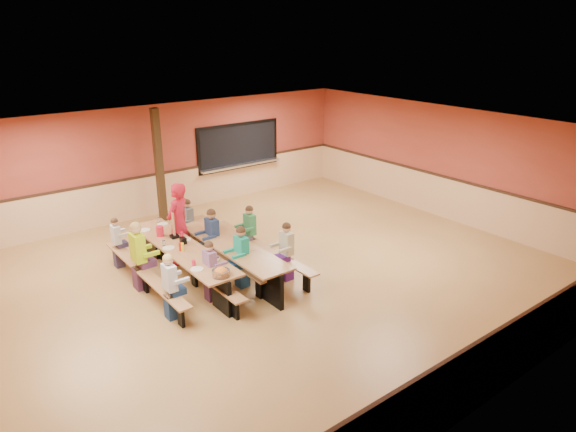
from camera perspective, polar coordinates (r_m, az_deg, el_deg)
ground at (r=10.79m, az=-2.80°, el=-6.84°), size 12.00×12.00×0.00m
room_envelope at (r=10.49m, az=-2.87°, el=-3.49°), size 12.04×10.04×3.02m
kitchen_pass_through at (r=15.56m, az=-5.48°, el=7.53°), size 2.78×0.28×1.38m
structural_post at (r=13.81m, az=-14.13°, el=5.39°), size 0.18×0.18×3.00m
cafeteria_table_main at (r=10.68m, az=-11.67°, el=-4.44°), size 1.91×3.70×0.74m
cafeteria_table_second at (r=10.75m, az=-6.58°, el=-3.95°), size 1.91×3.70×0.74m
seated_child_white_left at (r=9.35m, az=-12.95°, el=-7.70°), size 0.38×0.31×1.23m
seated_adult_yellow at (r=10.49m, az=-16.25°, el=-4.32°), size 0.46×0.37×1.39m
seated_child_grey_left at (r=11.62m, az=-18.47°, el=-2.85°), size 0.32×0.26×1.11m
seated_child_teal_right at (r=10.22m, az=-5.18°, el=-4.58°), size 0.40×0.32×1.26m
seated_child_navy_right at (r=11.13m, az=-8.38°, el=-2.48°), size 0.41×0.34×1.29m
seated_child_char_right at (r=12.08m, az=-11.00°, el=-0.99°), size 0.37×0.30×1.21m
seated_child_purple_sec at (r=9.81m, az=-8.62°, el=-6.11°), size 0.36×0.29×1.19m
seated_child_green_sec at (r=11.47m, az=-4.25°, el=-1.82°), size 0.37×0.30×1.21m
seated_child_tan_sec at (r=10.45m, az=-0.17°, el=-4.01°), size 0.38×0.31×1.23m
standing_woman at (r=11.34m, az=-12.08°, el=-0.85°), size 0.79×0.71×1.82m
punch_pitcher at (r=11.20m, az=-14.05°, el=-1.64°), size 0.16×0.16×0.22m
chip_bowl at (r=9.26m, az=-7.46°, el=-6.22°), size 0.32×0.32×0.15m
napkin_dispenser at (r=10.72m, az=-11.57°, el=-2.70°), size 0.10×0.14×0.13m
condiment_mustard at (r=10.37m, az=-11.64°, el=-3.41°), size 0.06×0.06×0.17m
condiment_ketchup at (r=10.40m, az=-11.88°, el=-3.35°), size 0.06×0.06×0.17m
table_paddle at (r=11.03m, az=-12.55°, el=-1.71°), size 0.16×0.16×0.56m
place_settings at (r=10.57m, az=-11.77°, el=-3.12°), size 0.65×3.30×0.11m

